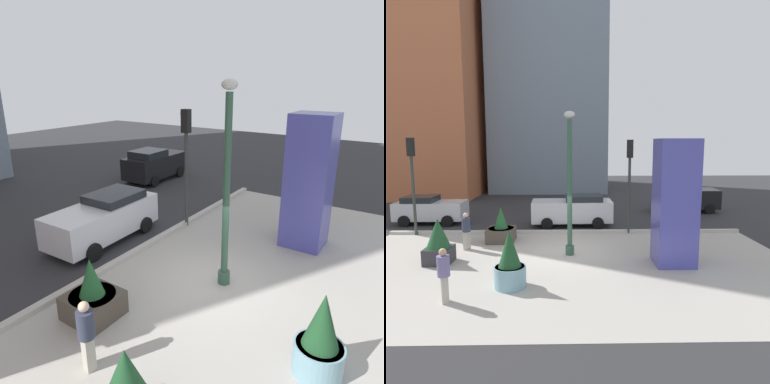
% 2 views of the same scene
% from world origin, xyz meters
% --- Properties ---
extents(ground_plane, '(60.00, 60.00, 0.00)m').
position_xyz_m(ground_plane, '(0.00, 4.00, 0.00)').
color(ground_plane, '#2D2D30').
extents(plaza_pavement, '(18.00, 10.00, 0.02)m').
position_xyz_m(plaza_pavement, '(0.00, -2.00, 0.00)').
color(plaza_pavement, '#ADA89E').
rests_on(plaza_pavement, ground_plane).
extents(curb_strip, '(18.00, 0.24, 0.16)m').
position_xyz_m(curb_strip, '(0.00, 3.12, 0.08)').
color(curb_strip, '#B7B2A8').
rests_on(curb_strip, ground_plane).
extents(lamp_post, '(0.44, 0.44, 5.91)m').
position_xyz_m(lamp_post, '(0.18, -0.39, 2.88)').
color(lamp_post, '#335642').
rests_on(lamp_post, ground_plane).
extents(art_pillar_blue, '(1.46, 1.46, 4.82)m').
position_xyz_m(art_pillar_blue, '(4.19, -1.57, 2.41)').
color(art_pillar_blue, '#4C4CAD').
rests_on(art_pillar_blue, ground_plane).
extents(potted_plant_by_pillar, '(1.26, 1.26, 1.66)m').
position_xyz_m(potted_plant_by_pillar, '(-3.07, 1.66, 0.57)').
color(potted_plant_by_pillar, '#4C4238').
rests_on(potted_plant_by_pillar, ground_plane).
extents(potted_plant_curbside, '(1.04, 1.04, 1.91)m').
position_xyz_m(potted_plant_curbside, '(-1.75, -3.67, 0.79)').
color(potted_plant_curbside, '#7AA8B7').
rests_on(potted_plant_curbside, ground_plane).
extents(traffic_light_far_side, '(0.28, 0.42, 4.80)m').
position_xyz_m(traffic_light_far_side, '(3.22, 3.06, 3.23)').
color(traffic_light_far_side, '#333833').
rests_on(traffic_light_far_side, ground_plane).
extents(car_curb_west, '(4.50, 2.10, 1.73)m').
position_xyz_m(car_curb_west, '(0.36, 4.88, 0.89)').
color(car_curb_west, silver).
rests_on(car_curb_west, ground_plane).
extents(car_intersection, '(4.11, 2.12, 1.91)m').
position_xyz_m(car_intersection, '(7.99, 8.69, 0.96)').
color(car_intersection, black).
rests_on(car_intersection, ground_plane).
extents(pedestrian_on_sidewalk, '(0.45, 0.45, 1.66)m').
position_xyz_m(pedestrian_on_sidewalk, '(-4.32, 0.38, 0.92)').
color(pedestrian_on_sidewalk, '#B2AD9E').
rests_on(pedestrian_on_sidewalk, ground_plane).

